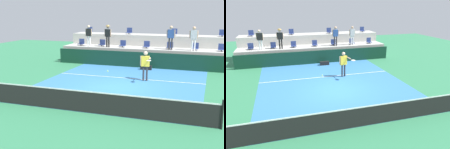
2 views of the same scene
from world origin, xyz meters
TOP-DOWN VIEW (x-y plane):
  - ground_plane at (0.00, 0.00)m, footprint 40.00×40.00m
  - court_inner_paint at (0.00, 1.00)m, footprint 9.00×10.00m
  - court_service_line at (0.00, 2.40)m, footprint 9.00×0.06m
  - tennis_net at (0.00, -4.00)m, footprint 10.48×0.08m
  - sponsor_backboard at (0.00, 6.00)m, footprint 13.00×0.16m
  - seating_tier_lower at (0.00, 7.30)m, footprint 13.00×1.80m
  - seating_tier_upper at (0.00, 9.10)m, footprint 13.00×1.80m
  - stadium_chair_lower_far_left at (-5.29, 7.23)m, footprint 0.44×0.40m
  - stadium_chair_lower_left at (-3.51, 7.23)m, footprint 0.44×0.40m
  - stadium_chair_lower_mid_left at (-1.82, 7.23)m, footprint 0.44×0.40m
  - stadium_chair_lower_center at (0.04, 7.23)m, footprint 0.44×0.40m
  - stadium_chair_lower_mid_right at (1.76, 7.23)m, footprint 0.44×0.40m
  - stadium_chair_lower_right at (3.55, 7.23)m, footprint 0.44×0.40m
  - stadium_chair_lower_far_right at (5.29, 7.23)m, footprint 0.44×0.40m
  - stadium_chair_upper_far_left at (-5.33, 9.03)m, footprint 0.44×0.40m
  - stadium_chair_upper_left at (-1.82, 9.03)m, footprint 0.44×0.40m
  - stadium_chair_upper_right at (1.80, 9.03)m, footprint 0.44×0.40m
  - stadium_chair_upper_far_right at (5.31, 9.03)m, footprint 0.44×0.40m
  - tennis_player at (1.11, 2.11)m, footprint 0.83×1.19m
  - spectator_leaning_on_rail at (-4.46, 6.85)m, footprint 0.58×0.24m
  - spectator_with_hat at (-2.89, 6.85)m, footprint 0.57×0.45m
  - spectator_in_white at (1.85, 6.85)m, footprint 0.59×0.23m
  - spectator_in_grey at (3.42, 6.85)m, footprint 0.59×0.25m
  - tennis_ball at (-0.70, 0.72)m, footprint 0.07×0.07m
  - equipment_bag at (0.46, 5.31)m, footprint 0.76×0.28m

SIDE VIEW (x-z plane):
  - ground_plane at x=0.00m, z-range 0.00..0.00m
  - court_inner_paint at x=0.00m, z-range 0.00..0.01m
  - court_service_line at x=0.00m, z-range 0.01..0.01m
  - equipment_bag at x=0.46m, z-range 0.00..0.30m
  - tennis_net at x=0.00m, z-range -0.04..1.03m
  - sponsor_backboard at x=0.00m, z-range 0.00..1.10m
  - seating_tier_lower at x=0.00m, z-range 0.00..1.25m
  - tennis_ball at x=-0.70m, z-range 0.70..0.76m
  - seating_tier_upper at x=0.00m, z-range 0.00..2.10m
  - tennis_player at x=1.11m, z-range 0.20..1.94m
  - stadium_chair_lower_far_left at x=-5.29m, z-range 1.20..1.72m
  - stadium_chair_lower_left at x=-3.51m, z-range 1.20..1.72m
  - stadium_chair_lower_mid_left at x=-1.82m, z-range 1.20..1.72m
  - stadium_chair_lower_center at x=0.04m, z-range 1.20..1.72m
  - stadium_chair_lower_mid_right at x=1.76m, z-range 1.20..1.72m
  - stadium_chair_lower_right at x=3.55m, z-range 1.20..1.72m
  - stadium_chair_lower_far_right at x=5.29m, z-range 1.20..1.72m
  - spectator_leaning_on_rail at x=-4.46m, z-range 1.41..3.04m
  - spectator_in_grey at x=3.42m, z-range 1.42..3.10m
  - spectator_with_hat at x=-2.89m, z-range 1.43..3.10m
  - spectator_in_white at x=1.85m, z-range 1.43..3.13m
  - stadium_chair_upper_far_left at x=-5.33m, z-range 2.05..2.57m
  - stadium_chair_upper_left at x=-1.82m, z-range 2.05..2.57m
  - stadium_chair_upper_right at x=1.80m, z-range 2.05..2.57m
  - stadium_chair_upper_far_right at x=5.31m, z-range 2.05..2.57m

